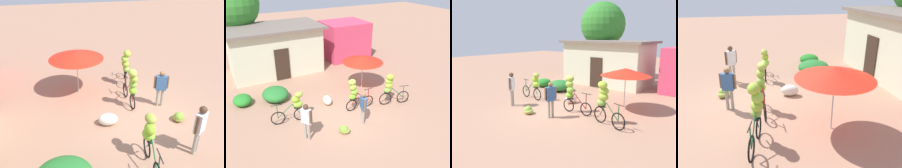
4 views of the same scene
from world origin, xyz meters
TOP-DOWN VIEW (x-y plane):
  - ground_plane at (0.00, 0.00)m, footprint 60.00×60.00m
  - hedge_bush_front_left at (-4.32, 3.67)m, footprint 0.93×1.07m
  - hedge_bush_front_right at (-2.67, 3.40)m, footprint 1.37×1.54m
  - market_umbrella at (2.18, 2.42)m, footprint 2.30×2.30m
  - bicycle_leftmost at (-2.37, 0.97)m, footprint 1.69×0.39m
  - bicycle_near_pile at (0.51, 0.52)m, footprint 1.58×0.41m
  - bicycle_center_loaded at (2.40, 0.17)m, footprint 1.60×0.60m
  - banana_pile_on_ground at (-0.85, -0.87)m, footprint 0.64×0.63m
  - produce_sack at (-0.42, 1.69)m, footprint 0.56×0.77m
  - person_vendor at (0.27, -0.60)m, footprint 0.31×0.56m
  - person_bystander at (-2.41, -0.53)m, footprint 0.38×0.50m

SIDE VIEW (x-z plane):
  - ground_plane at x=0.00m, z-range 0.00..0.00m
  - banana_pile_on_ground at x=-0.85m, z-range -0.03..0.33m
  - produce_sack at x=-0.42m, z-range 0.00..0.44m
  - hedge_bush_front_left at x=-4.32m, z-range 0.00..0.55m
  - hedge_bush_front_right at x=-2.67m, z-range 0.00..0.69m
  - bicycle_leftmost at x=-2.37m, z-range 0.12..1.62m
  - person_vendor at x=0.27m, z-range 0.17..1.71m
  - bicycle_near_pile at x=0.51m, z-range 0.15..1.84m
  - person_bystander at x=-2.41m, z-range 0.19..1.85m
  - bicycle_center_loaded at x=2.40m, z-range 0.15..1.89m
  - market_umbrella at x=2.18m, z-range 0.81..2.79m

